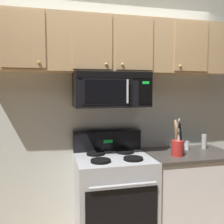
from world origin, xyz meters
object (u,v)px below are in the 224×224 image
Objects in this scene: pepper_mill at (204,142)px; over_range_microwave at (111,90)px; salt_shaker at (187,146)px; utensil_crock_red at (178,146)px; stove_range at (114,198)px.

over_range_microwave is at bearing 179.69° from pepper_mill.
over_range_microwave reaches higher than pepper_mill.
over_range_microwave reaches higher than salt_shaker.
over_range_microwave reaches higher than utensil_crock_red.
pepper_mill is (0.22, 0.01, 0.03)m from salt_shaker.
stove_range is at bearing 170.96° from utensil_crock_red.
utensil_crock_red is at bearing -9.04° from stove_range.
pepper_mill is (1.10, 0.11, 0.51)m from stove_range.
utensil_crock_red reaches higher than pepper_mill.
stove_range is 1.11m from over_range_microwave.
salt_shaker is (0.23, 0.21, -0.06)m from utensil_crock_red.
over_range_microwave is at bearing 90.14° from stove_range.
over_range_microwave is 1.08m from salt_shaker.
utensil_crock_red reaches higher than stove_range.
salt_shaker is 0.22m from pepper_mill.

